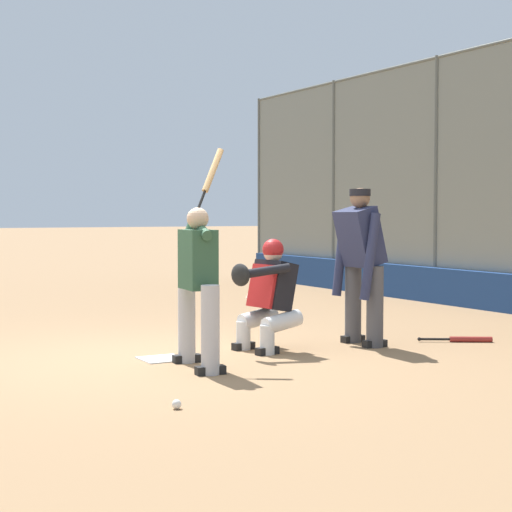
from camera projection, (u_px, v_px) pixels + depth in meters
ground_plane at (162, 359)px, 8.79m from camera, size 160.00×160.00×0.00m
home_plate_marker at (162, 359)px, 8.79m from camera, size 0.43×0.43×0.01m
batter_at_plate at (198, 281)px, 8.26m from camera, size 0.98×0.72×2.18m
catcher_behind_plate at (268, 293)px, 9.33m from camera, size 0.68×0.79×1.22m
umpire_home at (361, 261)px, 9.70m from camera, size 0.73×0.43×1.79m
spare_bat_by_padding at (465, 339)px, 9.96m from camera, size 0.48×0.76×0.07m
baseball_loose at (177, 404)px, 6.56m from camera, size 0.07×0.07×0.07m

